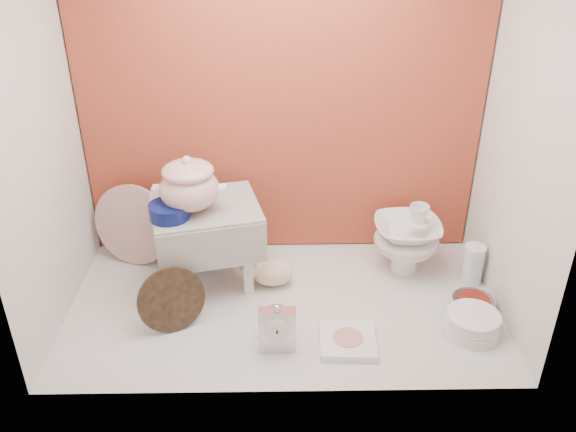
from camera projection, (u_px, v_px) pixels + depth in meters
The scene contains 17 objects.
ground at pixel (283, 304), 2.57m from camera, with size 1.80×1.80×0.00m, color silver.
niche_shell at pixel (282, 77), 2.27m from camera, with size 1.86×1.03×1.53m.
step_stool at pixel (208, 244), 2.62m from camera, with size 0.44×0.38×0.39m, color silver, non-canonical shape.
soup_tureen at pixel (189, 184), 2.43m from camera, with size 0.29×0.29×0.25m, color white, non-canonical shape.
cobalt_bowl at pixel (169, 211), 2.42m from camera, with size 0.16×0.16×0.06m, color #0A134F.
floral_platter at pixel (133, 225), 2.78m from camera, with size 0.39×0.09×0.38m, color silver, non-canonical shape.
blue_white_vase at pixel (190, 234), 2.81m from camera, with size 0.26×0.26×0.27m, color silver.
lacquer_tray at pixel (171, 300), 2.37m from camera, with size 0.27×0.07×0.27m, color black, non-canonical shape.
mantel_clock at pixel (277, 328), 2.27m from camera, with size 0.14×0.05×0.21m, color silver.
plush_pig at pixel (273, 272), 2.66m from camera, with size 0.23×0.16×0.14m, color beige.
teacup_saucer at pixel (276, 333), 2.39m from camera, with size 0.16×0.16×0.01m, color white.
gold_rim_teacup at pixel (276, 322), 2.37m from camera, with size 0.13×0.13×0.10m, color white.
lattice_dish at pixel (348, 341), 2.34m from camera, with size 0.22×0.22×0.03m, color white.
dinner_plate_stack at pixel (473, 323), 2.39m from camera, with size 0.23×0.23×0.09m, color white.
crystal_bowl at pixel (473, 304), 2.52m from camera, with size 0.18×0.18×0.06m, color silver.
clear_glass_vase at pixel (473, 265), 2.67m from camera, with size 0.09×0.09×0.19m, color silver.
porcelain_tower at pixel (407, 238), 2.72m from camera, with size 0.30×0.30×0.34m, color white, non-canonical shape.
Camera 1 is at (-0.01, -2.06, 1.58)m, focal length 37.62 mm.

